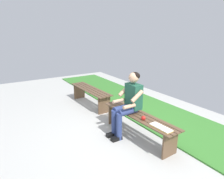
{
  "coord_description": "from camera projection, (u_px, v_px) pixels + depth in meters",
  "views": [
    {
      "loc": [
        -2.79,
        2.38,
        2.07
      ],
      "look_at": [
        0.74,
        0.15,
        0.83
      ],
      "focal_mm": 32.43,
      "sensor_mm": 36.0,
      "label": 1
    }
  ],
  "objects": [
    {
      "name": "grass_strip",
      "position": [
        145.0,
        108.0,
        5.49
      ],
      "size": [
        9.0,
        1.55,
        0.03
      ],
      "primitive_type": "cube",
      "color": "#387A2D",
      "rests_on": "ground"
    },
    {
      "name": "apple",
      "position": [
        143.0,
        118.0,
        3.69
      ],
      "size": [
        0.08,
        0.08,
        0.08
      ],
      "primitive_type": "sphere",
      "color": "red",
      "rests_on": "bench_near"
    },
    {
      "name": "book_open",
      "position": [
        161.0,
        128.0,
        3.39
      ],
      "size": [
        0.42,
        0.17,
        0.02
      ],
      "rotation": [
        0.0,
        0.0,
        0.04
      ],
      "color": "white",
      "rests_on": "bench_near"
    },
    {
      "name": "person_seated",
      "position": [
        128.0,
        101.0,
        3.98
      ],
      "size": [
        0.5,
        0.69,
        1.28
      ],
      "color": "#1E513D",
      "rests_on": "ground"
    },
    {
      "name": "bench_near",
      "position": [
        139.0,
        120.0,
        3.96
      ],
      "size": [
        1.84,
        0.46,
        0.48
      ],
      "rotation": [
        0.0,
        0.0,
        0.04
      ],
      "color": "brown",
      "rests_on": "ground"
    },
    {
      "name": "bench_far",
      "position": [
        90.0,
        93.0,
        5.68
      ],
      "size": [
        1.71,
        0.45,
        0.48
      ],
      "rotation": [
        0.0,
        0.0,
        0.04
      ],
      "color": "brown",
      "rests_on": "ground"
    },
    {
      "name": "ground_plane",
      "position": [
        71.0,
        129.0,
        4.42
      ],
      "size": [
        10.0,
        7.0,
        0.04
      ],
      "primitive_type": "cube",
      "color": "#B2B2AD"
    }
  ]
}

